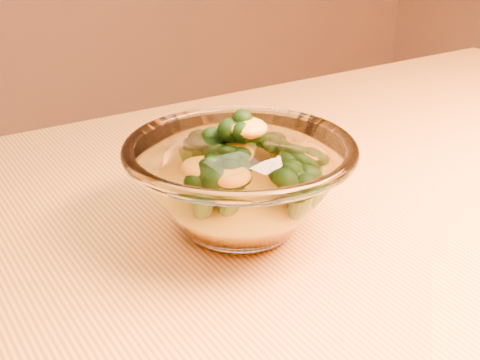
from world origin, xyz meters
The scene contains 4 objects.
table centered at (0.00, 0.00, 0.65)m, with size 1.20×0.80×0.75m.
glass_bowl centered at (-0.08, 0.07, 0.79)m, with size 0.19×0.19×0.08m.
cheese_sauce centered at (-0.08, 0.07, 0.78)m, with size 0.11×0.11×0.03m, color orange.
broccoli_heap centered at (-0.07, 0.07, 0.81)m, with size 0.12×0.13×0.07m.
Camera 1 is at (-0.34, -0.36, 1.03)m, focal length 50.00 mm.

